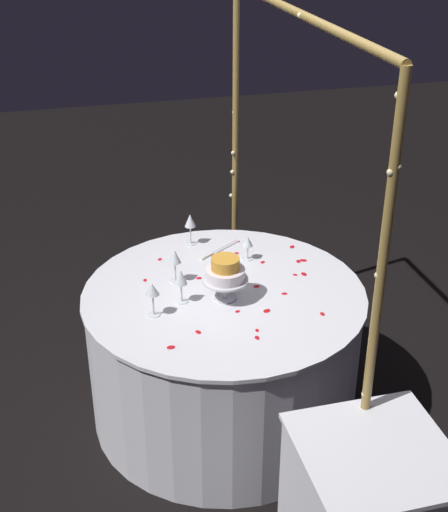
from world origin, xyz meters
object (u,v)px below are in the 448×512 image
(wine_glass_3, at_px, (175,258))
(wine_glass_4, at_px, (152,291))
(wine_glass_2, at_px, (190,222))
(cake_knife, at_px, (218,251))
(tiered_cake, at_px, (225,273))
(wine_glass_0, at_px, (248,243))
(decorative_arch, at_px, (290,169))
(main_table, at_px, (224,353))
(wine_glass_1, at_px, (181,279))

(wine_glass_3, xyz_separation_m, wine_glass_4, (0.28, -0.16, -0.00))
(wine_glass_2, distance_m, cake_knife, 0.22)
(tiered_cake, xyz_separation_m, wine_glass_3, (-0.22, -0.20, -0.01))
(wine_glass_0, distance_m, cake_knife, 0.20)
(wine_glass_0, bearing_deg, cake_knife, -133.29)
(wine_glass_0, distance_m, wine_glass_3, 0.44)
(tiered_cake, distance_m, wine_glass_0, 0.42)
(cake_knife, bearing_deg, decorative_arch, 29.86)
(main_table, relative_size, tiered_cake, 6.33)
(wine_glass_3, bearing_deg, tiered_cake, 42.04)
(main_table, bearing_deg, decorative_arch, 90.20)
(decorative_arch, relative_size, tiered_cake, 9.33)
(main_table, height_order, wine_glass_0, wine_glass_0)
(wine_glass_1, bearing_deg, main_table, 99.84)
(decorative_arch, relative_size, wine_glass_0, 15.36)
(wine_glass_2, height_order, cake_knife, wine_glass_2)
(main_table, distance_m, wine_glass_0, 0.59)
(decorative_arch, xyz_separation_m, tiered_cake, (0.06, -0.32, -0.47))
(wine_glass_1, distance_m, wine_glass_3, 0.20)
(tiered_cake, relative_size, wine_glass_4, 1.31)
(tiered_cake, distance_m, wine_glass_2, 0.61)
(decorative_arch, xyz_separation_m, wine_glass_1, (0.04, -0.53, -0.48))
(wine_glass_4, height_order, cake_knife, wine_glass_4)
(decorative_arch, height_order, wine_glass_3, decorative_arch)
(decorative_arch, distance_m, wine_glass_2, 0.81)
(tiered_cake, distance_m, wine_glass_4, 0.36)
(wine_glass_3, bearing_deg, wine_glass_4, -29.01)
(wine_glass_0, height_order, wine_glass_1, wine_glass_1)
(wine_glass_3, bearing_deg, decorative_arch, 72.73)
(wine_glass_3, bearing_deg, main_table, 52.03)
(wine_glass_1, bearing_deg, wine_glass_0, 128.39)
(main_table, relative_size, wine_glass_0, 10.42)
(wine_glass_1, distance_m, wine_glass_2, 0.61)
(tiered_cake, relative_size, cake_knife, 0.86)
(tiered_cake, height_order, wine_glass_4, tiered_cake)
(wine_glass_1, height_order, wine_glass_4, wine_glass_1)
(wine_glass_3, height_order, cake_knife, wine_glass_3)
(wine_glass_4, distance_m, cake_knife, 0.71)
(decorative_arch, xyz_separation_m, main_table, (0.00, -0.31, -0.98))
(tiered_cake, xyz_separation_m, wine_glass_4, (0.06, -0.36, -0.01))
(decorative_arch, height_order, cake_knife, decorative_arch)
(wine_glass_4, xyz_separation_m, cake_knife, (-0.54, 0.44, -0.12))
(wine_glass_4, bearing_deg, wine_glass_0, 126.12)
(decorative_arch, height_order, wine_glass_2, decorative_arch)
(cake_knife, bearing_deg, wine_glass_0, 46.71)
(cake_knife, bearing_deg, main_table, -9.76)
(cake_knife, bearing_deg, wine_glass_4, -39.10)
(wine_glass_2, relative_size, wine_glass_3, 1.02)
(wine_glass_0, xyz_separation_m, wine_glass_1, (0.33, -0.42, 0.03))
(wine_glass_0, bearing_deg, wine_glass_3, -72.15)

